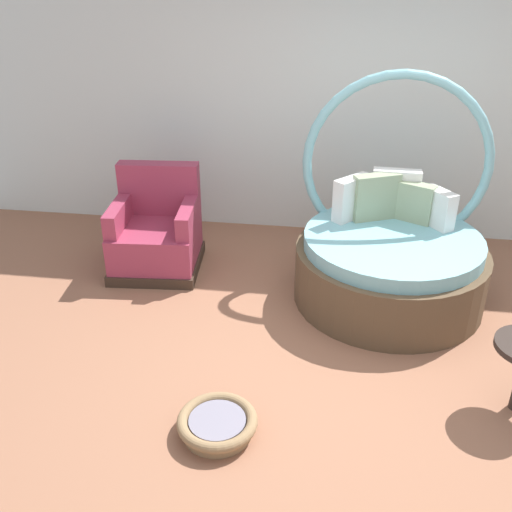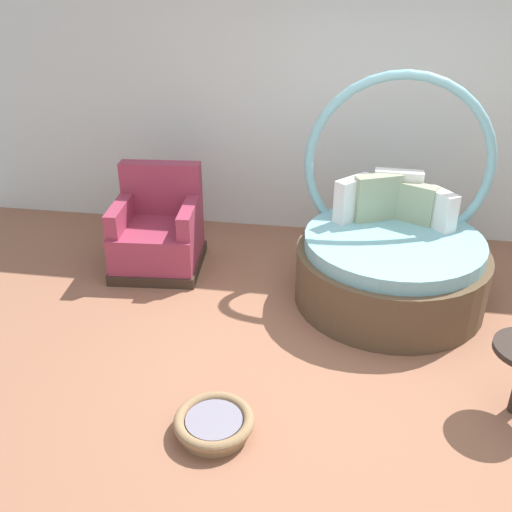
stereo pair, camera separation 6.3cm
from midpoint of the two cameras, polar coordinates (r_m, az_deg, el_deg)
The scene contains 5 objects.
ground_plane at distance 4.33m, azimuth 6.60°, elevation -11.09°, with size 8.00×8.00×0.02m, color #936047.
back_wall at distance 5.98m, azimuth 8.32°, elevation 14.88°, with size 8.00×0.12×2.75m, color silver.
round_daybed at distance 5.06m, azimuth 12.73°, elevation 0.24°, with size 1.61×1.61×1.87m.
red_armchair at distance 5.53m, azimuth -10.06°, elevation 2.13°, with size 0.86×0.86×0.94m.
pet_basket at distance 3.79m, azimuth -4.32°, elevation -16.15°, with size 0.51×0.51×0.13m.
Camera 1 is at (-0.04, -3.37, 2.71)m, focal length 40.66 mm.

